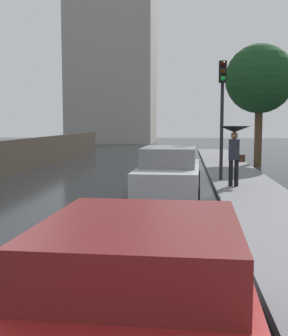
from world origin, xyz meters
TOP-DOWN VIEW (x-y plane):
  - car_silver_near_kerb at (2.59, 7.92)m, footprint 1.89×4.60m
  - car_red_mid_road at (2.72, -1.51)m, footprint 1.91×4.15m
  - pedestrian_with_umbrella_near at (4.61, 9.59)m, footprint 1.01×1.01m
  - traffic_light at (4.33, 11.14)m, footprint 0.26×0.39m
  - street_tree_near at (6.75, 18.32)m, footprint 3.50×3.50m
  - distant_tower at (-5.17, 44.95)m, footprint 9.18×9.55m

SIDE VIEW (x-z plane):
  - car_red_mid_road at x=2.72m, z-range 0.04..1.47m
  - car_silver_near_kerb at x=2.59m, z-range 0.02..1.52m
  - pedestrian_with_umbrella_near at x=4.61m, z-range 0.70..2.64m
  - traffic_light at x=4.33m, z-range 0.96..5.17m
  - street_tree_near at x=6.75m, z-range 1.30..7.47m
  - distant_tower at x=-5.17m, z-range 0.00..29.69m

